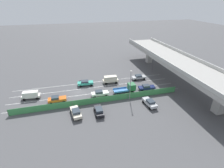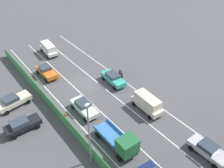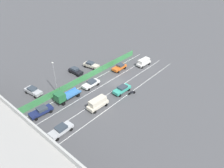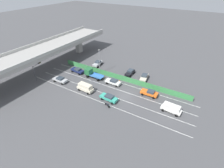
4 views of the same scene
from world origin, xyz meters
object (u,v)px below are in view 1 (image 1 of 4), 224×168
at_px(parked_sedan_cream, 76,112).
at_px(street_lamp, 130,83).
at_px(car_sedan_silver, 139,77).
at_px(car_taxi_teal, 85,83).
at_px(traffic_cone, 98,100).
at_px(parked_sedan_dark, 99,111).
at_px(car_taxi_orange, 57,99).
at_px(flatbed_truck_blue, 128,88).
at_px(motorcycle, 82,81).
at_px(car_sedan_white, 100,93).
at_px(parked_wagon_silver, 150,102).
at_px(car_van_white, 31,95).
at_px(car_sedan_navy, 147,87).
at_px(car_van_cream, 110,79).
at_px(traffic_light, 155,65).

relative_size(parked_sedan_cream, street_lamp, 0.60).
relative_size(car_sedan_silver, parked_sedan_cream, 0.93).
xyz_separation_m(car_taxi_teal, traffic_cone, (9.55, 2.07, -0.64)).
relative_size(parked_sedan_cream, parked_sedan_dark, 1.12).
bearing_deg(parked_sedan_dark, car_taxi_orange, -129.17).
xyz_separation_m(flatbed_truck_blue, motorcycle, (-9.60, -11.97, -0.87)).
bearing_deg(car_sedan_white, flatbed_truck_blue, 88.88).
bearing_deg(parked_sedan_dark, parked_wagon_silver, 90.28).
distance_m(car_taxi_orange, car_van_white, 7.53).
bearing_deg(car_taxi_teal, car_sedan_navy, 66.27).
bearing_deg(street_lamp, parked_sedan_cream, -76.40).
relative_size(car_taxi_teal, parked_sedan_cream, 0.98).
relative_size(car_sedan_white, traffic_cone, 8.04).
bearing_deg(car_sedan_navy, motorcycle, -118.59).
distance_m(parked_wagon_silver, traffic_cone, 13.06).
relative_size(car_taxi_teal, car_van_white, 1.00).
bearing_deg(car_van_cream, car_taxi_teal, -91.88).
xyz_separation_m(car_taxi_orange, traffic_light, (-9.41, 32.22, 2.74)).
distance_m(car_van_cream, flatbed_truck_blue, 7.85).
bearing_deg(parked_sedan_cream, car_van_cream, 140.33).
xyz_separation_m(car_van_white, parked_wagon_silver, (11.14, 28.69, -0.26)).
bearing_deg(flatbed_truck_blue, car_sedan_silver, 139.37).
bearing_deg(motorcycle, car_sedan_navy, 61.41).
relative_size(car_sedan_white, parked_wagon_silver, 0.98).
distance_m(car_sedan_navy, street_lamp, 8.39).
bearing_deg(traffic_cone, motorcycle, -165.97).
height_order(car_van_cream, car_sedan_silver, car_van_cream).
bearing_deg(car_sedan_silver, car_taxi_orange, -74.16).
distance_m(car_taxi_teal, street_lamp, 15.45).
xyz_separation_m(car_sedan_white, parked_sedan_dark, (7.79, -1.73, 0.02)).
relative_size(car_taxi_orange, car_sedan_white, 0.98).
bearing_deg(street_lamp, car_van_cream, -167.04).
height_order(parked_wagon_silver, traffic_cone, parked_wagon_silver).
bearing_deg(traffic_cone, parked_sedan_cream, -51.35).
bearing_deg(car_taxi_orange, car_sedan_silver, 105.84).
relative_size(car_van_white, street_lamp, 0.58).
bearing_deg(parked_sedan_cream, car_sedan_silver, 123.75).
bearing_deg(parked_sedan_dark, street_lamp, 114.63).
bearing_deg(motorcycle, flatbed_truck_blue, 51.27).
bearing_deg(car_sedan_navy, car_taxi_teal, -113.73).
height_order(car_sedan_white, parked_wagon_silver, parked_wagon_silver).
bearing_deg(car_sedan_silver, car_taxi_teal, -90.52).
xyz_separation_m(car_van_cream, flatbed_truck_blue, (7.11, 3.32, 0.06)).
xyz_separation_m(car_sedan_navy, traffic_light, (-9.39, 7.40, 2.77)).
height_order(car_taxi_orange, car_sedan_navy, car_taxi_orange).
xyz_separation_m(car_van_cream, parked_wagon_silver, (14.68, 6.18, -0.36)).
bearing_deg(traffic_cone, traffic_light, 117.76).
xyz_separation_m(car_van_cream, traffic_light, (-2.31, 16.33, 2.37)).
height_order(motorcycle, street_lamp, street_lamp).
bearing_deg(car_van_cream, car_sedan_white, -34.59).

